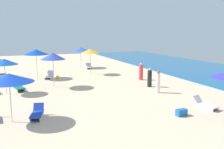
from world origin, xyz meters
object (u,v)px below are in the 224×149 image
object	(u,v)px
lounge_chair_1_1	(2,79)
lounge_chair_3_0	(19,87)
beachgoer_2	(150,78)
umbrella_4	(36,52)
lounge_chair_5_0	(205,104)
umbrella_3	(4,62)
umbrella_7	(9,78)
cooler_box_0	(181,113)
lounge_chair_4_0	(49,76)
umbrella_0	(90,51)
lounge_chair_7_1	(37,113)
beachgoer_0	(141,72)
beach_ball_1	(58,77)
umbrella_2	(53,56)
beachgoer_1	(158,82)
umbrella_6	(81,49)
lounge_chair_6_0	(89,67)

from	to	relation	value
lounge_chair_1_1	lounge_chair_3_0	xyz separation A→B (m)	(3.85, 1.32, 0.02)
lounge_chair_1_1	beachgoer_2	bearing A→B (deg)	-19.31
umbrella_4	lounge_chair_5_0	world-z (taller)	umbrella_4
lounge_chair_1_1	umbrella_3	bearing A→B (deg)	-74.36
umbrella_7	cooler_box_0	xyz separation A→B (m)	(2.29, 8.46, -2.05)
lounge_chair_4_0	lounge_chair_1_1	bearing A→B (deg)	-150.89
lounge_chair_1_1	umbrella_0	bearing A→B (deg)	17.97
lounge_chair_7_1	beachgoer_0	xyz separation A→B (m)	(-7.32, 9.90, 0.48)
lounge_chair_4_0	lounge_chair_5_0	distance (m)	14.80
umbrella_4	umbrella_3	bearing A→B (deg)	-26.00
beach_ball_1	lounge_chair_1_1	bearing A→B (deg)	-89.38
umbrella_3	beachgoer_2	size ratio (longest dim) A/B	1.65
umbrella_3	cooler_box_0	world-z (taller)	umbrella_3
umbrella_2	umbrella_7	distance (m)	7.85
lounge_chair_3_0	lounge_chair_7_1	xyz separation A→B (m)	(6.78, 0.82, -0.05)
lounge_chair_3_0	umbrella_7	bearing A→B (deg)	-108.41
lounge_chair_1_1	beachgoer_1	size ratio (longest dim) A/B	0.84
umbrella_6	beachgoer_2	world-z (taller)	umbrella_6
lounge_chair_3_0	lounge_chair_4_0	distance (m)	5.12
lounge_chair_6_0	beachgoer_1	bearing A→B (deg)	-74.43
lounge_chair_5_0	umbrella_7	distance (m)	10.87
umbrella_3	umbrella_0	bearing A→B (deg)	125.54
beachgoer_0	lounge_chair_5_0	bearing A→B (deg)	124.53
umbrella_2	umbrella_7	xyz separation A→B (m)	(7.21, -3.10, -0.29)
lounge_chair_3_0	beachgoer_0	xyz separation A→B (m)	(-0.55, 10.73, 0.44)
lounge_chair_3_0	lounge_chair_5_0	bearing A→B (deg)	-55.35
umbrella_2	beachgoer_2	size ratio (longest dim) A/B	1.82
lounge_chair_6_0	lounge_chair_7_1	xyz separation A→B (m)	(15.91, -7.31, -0.01)
lounge_chair_4_0	beachgoer_1	distance (m)	10.93
beachgoer_0	umbrella_3	bearing A→B (deg)	43.78
umbrella_2	lounge_chair_6_0	size ratio (longest dim) A/B	1.78
lounge_chair_3_0	umbrella_7	distance (m)	7.20
lounge_chair_1_1	lounge_chair_4_0	world-z (taller)	lounge_chair_1_1
lounge_chair_3_0	lounge_chair_5_0	xyz separation A→B (m)	(8.60, 10.15, -0.06)
lounge_chair_5_0	umbrella_6	size ratio (longest dim) A/B	0.61
lounge_chair_5_0	beachgoer_2	size ratio (longest dim) A/B	1.01
umbrella_2	umbrella_4	bearing A→B (deg)	-167.91
lounge_chair_1_1	cooler_box_0	size ratio (longest dim) A/B	2.36
lounge_chair_1_1	umbrella_4	size ratio (longest dim) A/B	0.50
lounge_chair_1_1	lounge_chair_7_1	xyz separation A→B (m)	(10.63, 2.14, -0.03)
cooler_box_0	beachgoer_1	bearing A→B (deg)	68.09
lounge_chair_3_0	beach_ball_1	xyz separation A→B (m)	(-3.90, 3.55, -0.13)
beachgoer_2	beachgoer_0	bearing A→B (deg)	167.50
umbrella_2	lounge_chair_6_0	world-z (taller)	umbrella_2
lounge_chair_3_0	lounge_chair_7_1	world-z (taller)	lounge_chair_3_0
cooler_box_0	beach_ball_1	xyz separation A→B (m)	(-13.12, -4.51, -0.03)
umbrella_6	beachgoer_2	xyz separation A→B (m)	(12.41, 2.61, -1.59)
lounge_chair_6_0	umbrella_7	distance (m)	18.29
umbrella_2	umbrella_3	distance (m)	3.65
lounge_chair_3_0	lounge_chair_6_0	world-z (taller)	lounge_chair_3_0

